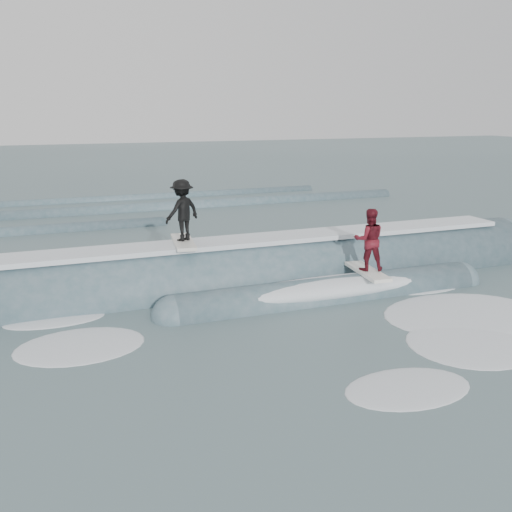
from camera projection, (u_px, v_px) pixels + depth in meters
name	position (u px, v px, depth m)	size (l,w,h in m)	color
ground	(299.00, 327.00, 13.96)	(160.00, 160.00, 0.00)	#384F52
breaking_wave	(254.00, 284.00, 17.34)	(22.41, 4.11, 2.67)	#3A5762
surfer_black	(182.00, 213.00, 16.29)	(1.31, 2.05, 1.86)	silver
surfer_red	(369.00, 243.00, 16.18)	(1.04, 2.05, 1.88)	white
whitewater	(358.00, 329.00, 13.86)	(13.34, 7.99, 0.10)	white
far_swells	(113.00, 213.00, 29.14)	(36.67, 8.65, 0.80)	#3A5762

